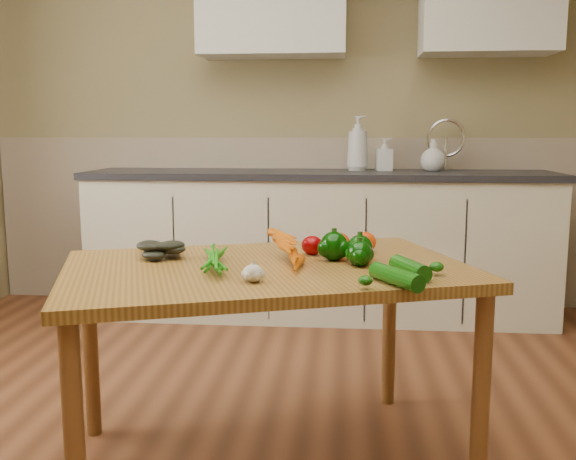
% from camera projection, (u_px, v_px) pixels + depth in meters
% --- Properties ---
extents(room, '(4.04, 5.04, 2.64)m').
position_uv_depth(room, '(226.00, 95.00, 1.90)').
color(room, brown).
rests_on(room, ground).
extents(counter_run, '(2.84, 0.64, 1.14)m').
position_uv_depth(counter_run, '(321.00, 242.00, 3.99)').
color(counter_run, beige).
rests_on(counter_run, ground).
extents(table, '(1.51, 1.22, 0.70)m').
position_uv_depth(table, '(267.00, 288.00, 2.14)').
color(table, olive).
rests_on(table, ground).
extents(soap_bottle_a, '(0.18, 0.18, 0.34)m').
position_uv_depth(soap_bottle_a, '(358.00, 143.00, 3.94)').
color(soap_bottle_a, silver).
rests_on(soap_bottle_a, counter_run).
extents(soap_bottle_b, '(0.10, 0.10, 0.20)m').
position_uv_depth(soap_bottle_b, '(384.00, 154.00, 3.94)').
color(soap_bottle_b, silver).
rests_on(soap_bottle_b, counter_run).
extents(soap_bottle_c, '(0.21, 0.21, 0.19)m').
position_uv_depth(soap_bottle_c, '(433.00, 155.00, 3.91)').
color(soap_bottle_c, silver).
rests_on(soap_bottle_c, counter_run).
extents(carrot_bunch, '(0.29, 0.26, 0.07)m').
position_uv_depth(carrot_bunch, '(264.00, 254.00, 2.14)').
color(carrot_bunch, '#C85504').
rests_on(carrot_bunch, table).
extents(leafy_greens, '(0.19, 0.17, 0.09)m').
position_uv_depth(leafy_greens, '(157.00, 244.00, 2.25)').
color(leafy_greens, black).
rests_on(leafy_greens, table).
extents(garlic_bulb, '(0.06, 0.06, 0.05)m').
position_uv_depth(garlic_bulb, '(253.00, 273.00, 1.89)').
color(garlic_bulb, beige).
rests_on(garlic_bulb, table).
extents(pepper_a, '(0.10, 0.10, 0.10)m').
position_uv_depth(pepper_a, '(334.00, 246.00, 2.20)').
color(pepper_a, '#053202').
rests_on(pepper_a, table).
extents(pepper_b, '(0.09, 0.09, 0.09)m').
position_uv_depth(pepper_b, '(360.00, 249.00, 2.18)').
color(pepper_b, '#053202').
rests_on(pepper_b, table).
extents(pepper_c, '(0.08, 0.08, 0.08)m').
position_uv_depth(pepper_c, '(360.00, 254.00, 2.11)').
color(pepper_c, '#053202').
rests_on(pepper_c, table).
extents(tomato_a, '(0.08, 0.08, 0.07)m').
position_uv_depth(tomato_a, '(312.00, 245.00, 2.30)').
color(tomato_a, '#880205').
rests_on(tomato_a, table).
extents(tomato_b, '(0.07, 0.07, 0.07)m').
position_uv_depth(tomato_b, '(340.00, 242.00, 2.38)').
color(tomato_b, '#C83305').
rests_on(tomato_b, table).
extents(tomato_c, '(0.08, 0.08, 0.08)m').
position_uv_depth(tomato_c, '(365.00, 242.00, 2.35)').
color(tomato_c, '#C83305').
rests_on(tomato_c, table).
extents(zucchini_a, '(0.12, 0.19, 0.06)m').
position_uv_depth(zucchini_a, '(410.00, 269.00, 1.94)').
color(zucchini_a, '#0B4207').
rests_on(zucchini_a, table).
extents(zucchini_b, '(0.15, 0.20, 0.05)m').
position_uv_depth(zucchini_b, '(396.00, 277.00, 1.84)').
color(zucchini_b, '#0B4207').
rests_on(zucchini_b, table).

